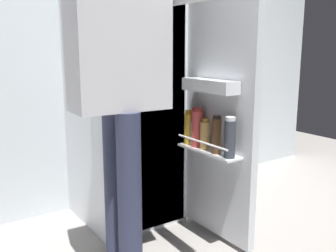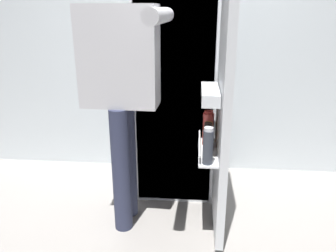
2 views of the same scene
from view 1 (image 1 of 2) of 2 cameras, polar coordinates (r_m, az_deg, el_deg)
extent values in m
plane|color=gray|center=(2.32, 0.49, -17.73)|extent=(6.45, 6.45, 0.00)
cube|color=silver|center=(2.83, -10.37, 14.35)|extent=(4.40, 0.10, 2.56)
cube|color=silver|center=(2.52, -6.71, 5.11)|extent=(0.58, 0.61, 1.71)
cube|color=white|center=(2.25, -3.15, 4.42)|extent=(0.54, 0.01, 1.67)
cube|color=white|center=(2.28, -3.78, 7.41)|extent=(0.50, 0.09, 0.01)
cube|color=silver|center=(2.21, 7.80, 4.09)|extent=(0.05, 0.57, 1.64)
cube|color=white|center=(2.22, 6.00, -3.75)|extent=(0.12, 0.45, 0.01)
cylinder|color=silver|center=(2.17, 4.99, -2.41)|extent=(0.01, 0.43, 0.01)
cube|color=white|center=(2.15, 6.22, 5.96)|extent=(0.10, 0.38, 0.07)
cylinder|color=white|center=(2.28, 4.07, -1.23)|extent=(0.05, 0.05, 0.15)
cylinder|color=#335BB2|center=(2.27, 4.10, 0.79)|extent=(0.04, 0.04, 0.02)
cylinder|color=#333842|center=(2.06, 9.16, -1.98)|extent=(0.06, 0.06, 0.20)
cylinder|color=silver|center=(2.03, 9.26, 1.07)|extent=(0.05, 0.05, 0.02)
cylinder|color=brown|center=(2.13, 7.21, -1.52)|extent=(0.05, 0.05, 0.20)
cylinder|color=black|center=(2.11, 7.28, 1.29)|extent=(0.05, 0.05, 0.02)
cylinder|color=tan|center=(2.22, 5.52, -1.44)|extent=(0.06, 0.06, 0.16)
cylinder|color=#996623|center=(2.20, 5.57, 0.86)|extent=(0.05, 0.05, 0.02)
cylinder|color=#DB4C47|center=(2.27, 4.32, -0.40)|extent=(0.07, 0.07, 0.21)
cylinder|color=#B22D28|center=(2.25, 4.37, 2.49)|extent=(0.06, 0.06, 0.02)
cylinder|color=gold|center=(2.33, 3.07, -0.47)|extent=(0.05, 0.05, 0.18)
cylinder|color=#BC8419|center=(2.31, 3.10, 2.07)|extent=(0.04, 0.04, 0.02)
cylinder|color=#2D334C|center=(2.06, -7.79, -8.88)|extent=(0.12, 0.12, 0.84)
cylinder|color=#2D334C|center=(1.92, -5.73, -10.41)|extent=(0.12, 0.12, 0.84)
cube|color=silver|center=(1.85, -7.34, 11.54)|extent=(0.47, 0.24, 0.60)
cylinder|color=silver|center=(2.07, -10.04, 10.83)|extent=(0.08, 0.08, 0.56)
camera|label=2|loc=(1.36, 72.13, 15.35)|focal=35.60mm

